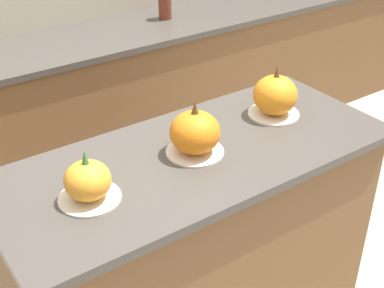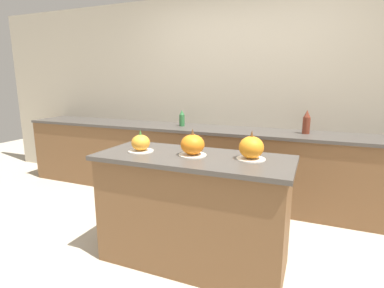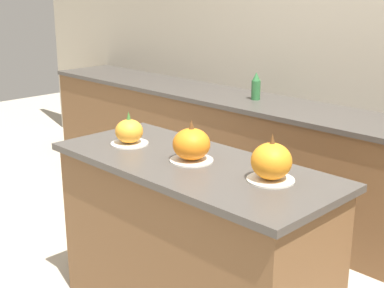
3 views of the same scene
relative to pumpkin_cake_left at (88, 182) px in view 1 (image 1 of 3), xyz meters
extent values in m
cube|color=brown|center=(0.44, 0.03, -0.53)|extent=(1.45, 0.58, 0.86)
cube|color=#47423D|center=(0.44, 0.03, -0.08)|extent=(1.51, 0.64, 0.03)
cube|color=brown|center=(0.44, 1.40, -0.53)|extent=(6.00, 0.56, 0.85)
cube|color=#47423D|center=(0.44, 1.40, -0.09)|extent=(6.00, 0.60, 0.03)
cylinder|color=silver|center=(0.00, 0.00, -0.06)|extent=(0.20, 0.20, 0.01)
ellipsoid|color=orange|center=(0.00, 0.00, 0.01)|extent=(0.15, 0.15, 0.13)
cone|color=#38702D|center=(0.00, 0.00, 0.09)|extent=(0.02, 0.02, 0.05)
cylinder|color=silver|center=(0.44, 0.04, -0.06)|extent=(0.21, 0.21, 0.01)
ellipsoid|color=orange|center=(0.44, 0.04, 0.02)|extent=(0.18, 0.18, 0.16)
cone|color=brown|center=(0.44, 0.04, 0.12)|extent=(0.03, 0.03, 0.05)
cylinder|color=silver|center=(0.87, 0.09, -0.06)|extent=(0.21, 0.21, 0.01)
ellipsoid|color=orange|center=(0.87, 0.09, 0.02)|extent=(0.18, 0.18, 0.16)
cone|color=brown|center=(0.87, 0.09, 0.12)|extent=(0.03, 0.03, 0.05)
cylinder|color=maroon|center=(1.20, 1.44, 0.02)|extent=(0.08, 0.08, 0.18)
camera|label=1|loc=(-0.52, -1.31, 0.96)|focal=50.00mm
camera|label=2|loc=(1.29, -2.02, 0.50)|focal=28.00mm
camera|label=3|loc=(2.20, -1.70, 0.76)|focal=50.00mm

